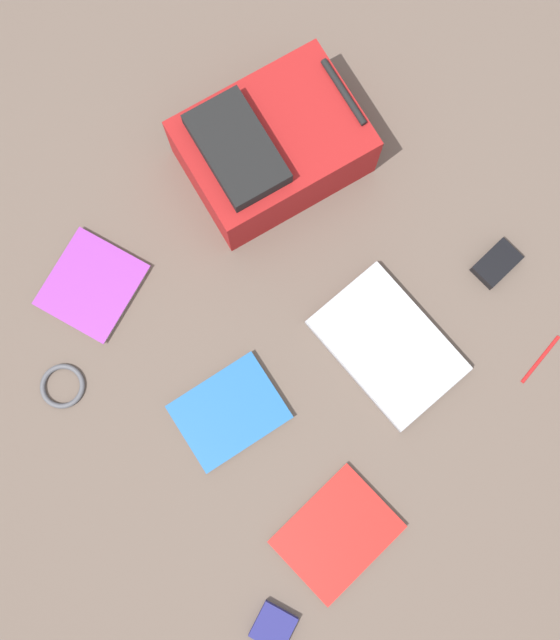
# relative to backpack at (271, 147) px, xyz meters

# --- Properties ---
(ground_plane) EXTENTS (3.90, 3.90, 0.00)m
(ground_plane) POSITION_rel_backpack_xyz_m (-0.31, 0.32, -0.09)
(ground_plane) COLOR brown
(backpack) EXTENTS (0.44, 0.50, 0.21)m
(backpack) POSITION_rel_backpack_xyz_m (0.00, 0.00, 0.00)
(backpack) COLOR maroon
(backpack) RESTS_ON ground_plane
(laptop) EXTENTS (0.39, 0.30, 0.03)m
(laptop) POSITION_rel_backpack_xyz_m (-0.52, 0.19, -0.08)
(laptop) COLOR #929296
(laptop) RESTS_ON ground_plane
(book_comic) EXTENTS (0.24, 0.26, 0.02)m
(book_comic) POSITION_rel_backpack_xyz_m (0.14, 0.53, -0.08)
(book_comic) COLOR silver
(book_comic) RESTS_ON ground_plane
(book_manual) EXTENTS (0.26, 0.29, 0.02)m
(book_manual) POSITION_rel_backpack_xyz_m (-0.33, 0.56, -0.08)
(book_manual) COLOR silver
(book_manual) RESTS_ON ground_plane
(book_blue) EXTENTS (0.23, 0.29, 0.02)m
(book_blue) POSITION_rel_backpack_xyz_m (-0.70, 0.62, -0.09)
(book_blue) COLOR silver
(book_blue) RESTS_ON ground_plane
(cable_coil) EXTENTS (0.11, 0.11, 0.01)m
(cable_coil) POSITION_rel_backpack_xyz_m (0.03, 0.77, -0.09)
(cable_coil) COLOR #4C4C51
(cable_coil) RESTS_ON ground_plane
(power_brick) EXTENTS (0.09, 0.12, 0.03)m
(power_brick) POSITION_rel_backpack_xyz_m (-0.61, -0.14, -0.08)
(power_brick) COLOR black
(power_brick) RESTS_ON ground_plane
(pen_black) EXTENTS (0.01, 0.15, 0.01)m
(pen_black) POSITION_rel_backpack_xyz_m (-0.84, -0.02, -0.09)
(pen_black) COLOR red
(pen_black) RESTS_ON ground_plane
(earbud_pouch) EXTENTS (0.10, 0.10, 0.02)m
(earbud_pouch) POSITION_rel_backpack_xyz_m (-0.72, 0.87, -0.08)
(earbud_pouch) COLOR navy
(earbud_pouch) RESTS_ON ground_plane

